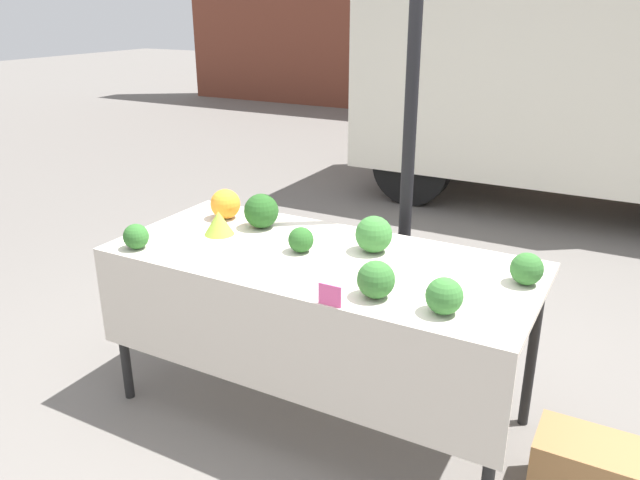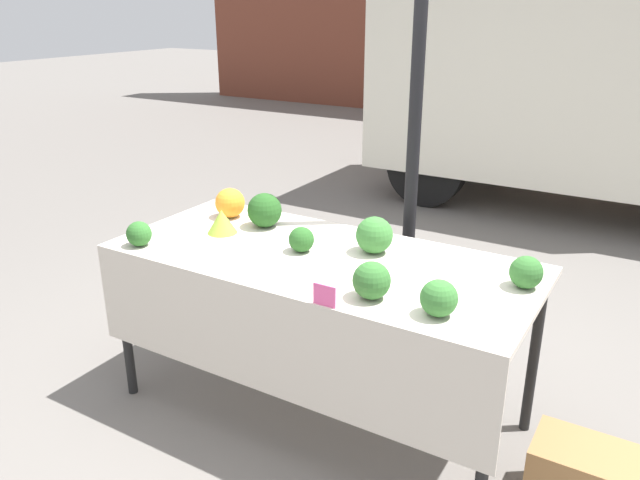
# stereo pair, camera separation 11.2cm
# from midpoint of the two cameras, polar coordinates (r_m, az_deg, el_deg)

# --- Properties ---
(ground_plane) EXTENTS (40.00, 40.00, 0.00)m
(ground_plane) POSITION_cam_midpoint_polar(r_m,az_deg,el_deg) (3.39, 0.98, -15.20)
(ground_plane) COLOR slate
(tent_pole) EXTENTS (0.07, 0.07, 2.77)m
(tent_pole) POSITION_cam_midpoint_polar(r_m,az_deg,el_deg) (3.35, 9.59, 10.05)
(tent_pole) COLOR black
(tent_pole) RESTS_ON ground_plane
(parked_truck) EXTENTS (4.36, 1.86, 2.31)m
(parked_truck) POSITION_cam_midpoint_polar(r_m,az_deg,el_deg) (6.84, 23.85, 12.82)
(parked_truck) COLOR silver
(parked_truck) RESTS_ON ground_plane
(market_table) EXTENTS (2.04, 0.90, 0.87)m
(market_table) POSITION_cam_midpoint_polar(r_m,az_deg,el_deg) (2.95, 0.39, -3.75)
(market_table) COLOR beige
(market_table) RESTS_ON ground_plane
(orange_cauliflower) EXTENTS (0.17, 0.17, 0.17)m
(orange_cauliflower) POSITION_cam_midpoint_polar(r_m,az_deg,el_deg) (3.50, -7.33, 3.38)
(orange_cauliflower) COLOR orange
(orange_cauliflower) RESTS_ON market_table
(romanesco_head) EXTENTS (0.16, 0.16, 0.12)m
(romanesco_head) POSITION_cam_midpoint_polar(r_m,az_deg,el_deg) (3.27, -8.00, 1.68)
(romanesco_head) COLOR #93B238
(romanesco_head) RESTS_ON market_table
(broccoli_head_0) EXTENTS (0.16, 0.16, 0.16)m
(broccoli_head_0) POSITION_cam_midpoint_polar(r_m,az_deg,el_deg) (2.53, 6.01, -3.71)
(broccoli_head_0) COLOR #336B2D
(broccoli_head_0) RESTS_ON market_table
(broccoli_head_1) EXTENTS (0.12, 0.12, 0.12)m
(broccoli_head_1) POSITION_cam_midpoint_polar(r_m,az_deg,el_deg) (3.17, -15.26, 0.54)
(broccoli_head_1) COLOR #2D6628
(broccoli_head_1) RESTS_ON market_table
(broccoli_head_2) EXTENTS (0.14, 0.14, 0.14)m
(broccoli_head_2) POSITION_cam_midpoint_polar(r_m,az_deg,el_deg) (2.77, 19.44, -2.81)
(broccoli_head_2) COLOR #336B2D
(broccoli_head_2) RESTS_ON market_table
(broccoli_head_3) EXTENTS (0.18, 0.18, 0.18)m
(broccoli_head_3) POSITION_cam_midpoint_polar(r_m,az_deg,el_deg) (2.99, 6.06, 0.44)
(broccoli_head_3) COLOR #387533
(broccoli_head_3) RESTS_ON market_table
(broccoli_head_4) EXTENTS (0.15, 0.15, 0.15)m
(broccoli_head_4) POSITION_cam_midpoint_polar(r_m,az_deg,el_deg) (2.44, 12.12, -5.23)
(broccoli_head_4) COLOR #387533
(broccoli_head_4) RESTS_ON market_table
(broccoli_head_5) EXTENTS (0.18, 0.18, 0.18)m
(broccoli_head_5) POSITION_cam_midpoint_polar(r_m,az_deg,el_deg) (3.33, -4.13, 2.72)
(broccoli_head_5) COLOR #23511E
(broccoli_head_5) RESTS_ON market_table
(broccoli_head_6) EXTENTS (0.12, 0.12, 0.12)m
(broccoli_head_6) POSITION_cam_midpoint_polar(r_m,az_deg,el_deg) (2.99, -0.62, 0.05)
(broccoli_head_6) COLOR #285B23
(broccoli_head_6) RESTS_ON market_table
(price_sign) EXTENTS (0.10, 0.01, 0.09)m
(price_sign) POSITION_cam_midpoint_polar(r_m,az_deg,el_deg) (2.47, 1.71, -5.10)
(price_sign) COLOR #F45B9E
(price_sign) RESTS_ON market_table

